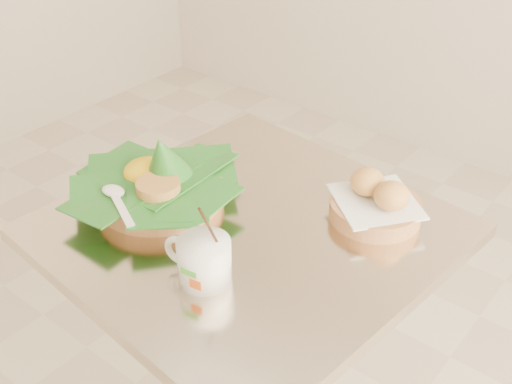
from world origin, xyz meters
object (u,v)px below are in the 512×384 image
Objects in this scene: cafe_table at (249,308)px; bread_basket at (376,203)px; coffee_mug at (203,259)px; rice_basket at (158,181)px.

cafe_table is 0.36m from bread_basket.
cafe_table is at bearing 102.41° from coffee_mug.
bread_basket is (0.38, 0.23, -0.01)m from rice_basket.
bread_basket is 0.38m from coffee_mug.
rice_basket is at bearing 152.59° from coffee_mug.
bread_basket is (0.18, 0.18, 0.25)m from cafe_table.
coffee_mug is at bearing -27.41° from rice_basket.
rice_basket is 0.45m from bread_basket.
bread_basket is at bearing 45.81° from cafe_table.
coffee_mug reaches higher than bread_basket.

